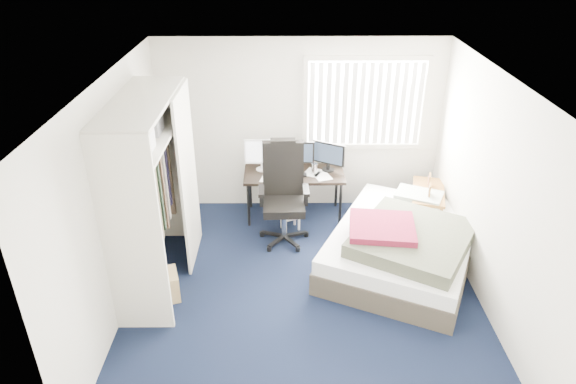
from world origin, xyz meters
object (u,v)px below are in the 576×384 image
Objects in this scene: desk at (294,170)px; office_chair at (284,203)px; nightstand at (428,195)px; bed at (403,244)px.

desk is 0.65m from office_chair.
nightstand is (1.83, -0.36, -0.22)m from desk.
nightstand is (1.98, 0.25, -0.01)m from office_chair.
nightstand is at bearing 60.63° from bed.
desk is at bearing 169.02° from nightstand.
office_chair is 2.00m from nightstand.
desk is 0.54× the size of bed.
office_chair reaches higher than desk.
bed is at bearing -119.37° from nightstand.
office_chair is 1.49× the size of nightstand.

